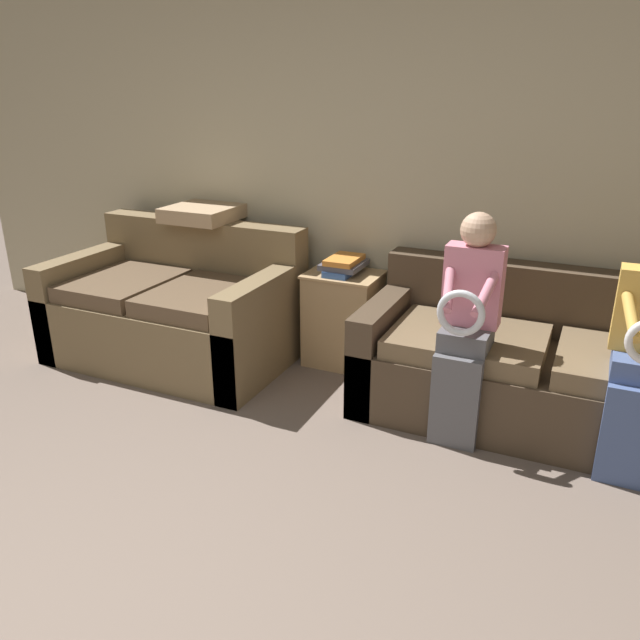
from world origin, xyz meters
The scene contains 7 objects.
wall_back centered at (0.00, 3.04, 1.27)m, with size 7.04×0.06×2.55m.
couch_main centered at (1.31, 2.57, 0.30)m, with size 2.12×0.91×0.82m.
couch_side centered at (-1.17, 2.42, 0.33)m, with size 1.61×1.00×0.91m.
child_left_seated centered at (0.88, 2.20, 0.67)m, with size 0.30×0.38×1.22m.
side_shelf centered at (-0.06, 2.80, 0.33)m, with size 0.49×0.39×0.65m.
book_stack centered at (-0.06, 2.80, 0.70)m, with size 0.25×0.32×0.11m.
throw_pillow centered at (-1.15, 2.78, 0.96)m, with size 0.46×0.46×0.10m.
Camera 1 is at (1.45, -0.88, 1.83)m, focal length 35.00 mm.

